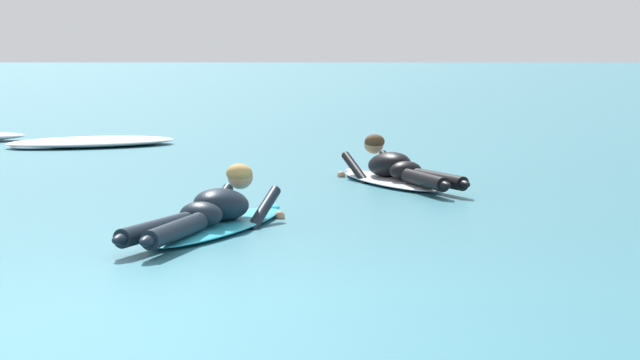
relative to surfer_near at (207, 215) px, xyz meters
name	(u,v)px	position (x,y,z in m)	size (l,w,h in m)	color
ground_plane	(251,151)	(-0.02, 7.07, -0.14)	(120.00, 120.00, 0.00)	#2D6B7A
surfer_near	(207,215)	(0.00, 0.00, 0.00)	(1.27, 2.63, 0.54)	#2DB2D1
surfer_far	(390,172)	(1.63, 3.16, 0.00)	(1.34, 2.41, 0.54)	silver
whitewater_front	(85,142)	(-2.38, 7.78, -0.08)	(2.61, 1.94, 0.13)	white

